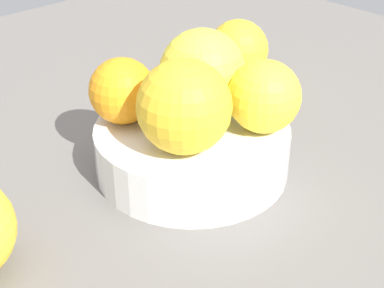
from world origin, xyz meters
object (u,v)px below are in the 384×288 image
at_px(fruit_bowl, 192,149).
at_px(orange_in_bowl_2, 122,91).
at_px(orange_in_bowl_1, 184,107).
at_px(orange_in_bowl_3, 264,96).
at_px(orange_loose_1, 238,50).
at_px(orange_in_bowl_0, 202,72).

relative_size(fruit_bowl, orange_in_bowl_2, 2.96).
height_order(orange_in_bowl_1, orange_in_bowl_2, orange_in_bowl_1).
bearing_deg(orange_in_bowl_3, orange_loose_1, -131.89).
xyz_separation_m(orange_in_bowl_1, orange_in_bowl_3, (-0.08, 0.02, -0.01)).
distance_m(orange_in_bowl_1, orange_in_bowl_3, 0.08).
xyz_separation_m(orange_in_bowl_2, orange_loose_1, (-0.23, -0.06, -0.04)).
bearing_deg(orange_loose_1, orange_in_bowl_3, 48.11).
relative_size(orange_in_bowl_1, orange_in_bowl_3, 1.22).
height_order(fruit_bowl, orange_in_bowl_2, orange_in_bowl_2).
distance_m(orange_in_bowl_2, orange_in_bowl_3, 0.13).
bearing_deg(orange_in_bowl_3, orange_in_bowl_2, -50.87).
xyz_separation_m(orange_in_bowl_0, orange_in_bowl_1, (0.06, 0.04, -0.00)).
relative_size(fruit_bowl, orange_loose_1, 2.41).
height_order(orange_in_bowl_0, orange_in_bowl_2, orange_in_bowl_0).
distance_m(orange_in_bowl_1, orange_in_bowl_2, 0.08).
bearing_deg(orange_loose_1, orange_in_bowl_2, 14.92).
bearing_deg(orange_in_bowl_1, orange_loose_1, -148.08).
xyz_separation_m(fruit_bowl, orange_in_bowl_1, (0.03, 0.02, 0.07)).
height_order(orange_in_bowl_1, orange_loose_1, orange_in_bowl_1).
distance_m(orange_in_bowl_3, orange_loose_1, 0.22).
bearing_deg(orange_in_bowl_3, orange_in_bowl_0, -77.54).
xyz_separation_m(orange_in_bowl_0, orange_in_bowl_2, (0.07, -0.04, -0.01)).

